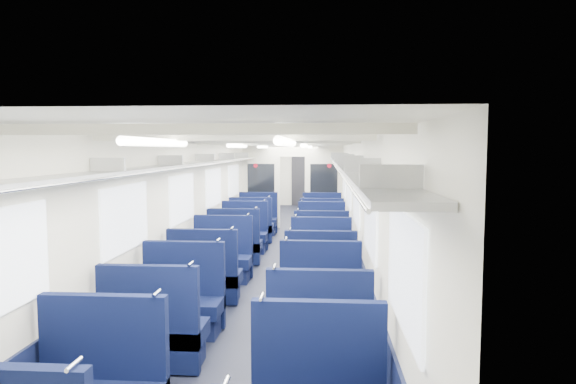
% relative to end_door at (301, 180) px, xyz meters
% --- Properties ---
extents(floor, '(2.80, 18.00, 0.01)m').
position_rel_end_door_xyz_m(floor, '(0.00, -8.94, -1.00)').
color(floor, black).
rests_on(floor, ground).
extents(ceiling, '(2.80, 18.00, 0.01)m').
position_rel_end_door_xyz_m(ceiling, '(0.00, -8.94, 1.35)').
color(ceiling, white).
rests_on(ceiling, wall_left).
extents(wall_left, '(0.02, 18.00, 2.35)m').
position_rel_end_door_xyz_m(wall_left, '(-1.40, -8.94, 0.18)').
color(wall_left, silver).
rests_on(wall_left, floor).
extents(dado_left, '(0.03, 17.90, 0.70)m').
position_rel_end_door_xyz_m(dado_left, '(-1.39, -8.94, -0.65)').
color(dado_left, '#0F1533').
rests_on(dado_left, floor).
extents(wall_right, '(0.02, 18.00, 2.35)m').
position_rel_end_door_xyz_m(wall_right, '(1.40, -8.94, 0.18)').
color(wall_right, silver).
rests_on(wall_right, floor).
extents(dado_right, '(0.03, 17.90, 0.70)m').
position_rel_end_door_xyz_m(dado_right, '(1.39, -8.94, -0.65)').
color(dado_right, '#0F1533').
rests_on(dado_right, floor).
extents(wall_far, '(2.80, 0.02, 2.35)m').
position_rel_end_door_xyz_m(wall_far, '(0.00, 0.06, 0.18)').
color(wall_far, silver).
rests_on(wall_far, floor).
extents(luggage_rack_left, '(0.36, 17.40, 0.18)m').
position_rel_end_door_xyz_m(luggage_rack_left, '(-1.21, -8.94, 0.97)').
color(luggage_rack_left, '#B2B5BA').
rests_on(luggage_rack_left, wall_left).
extents(luggage_rack_right, '(0.36, 17.40, 0.18)m').
position_rel_end_door_xyz_m(luggage_rack_right, '(1.21, -8.94, 0.97)').
color(luggage_rack_right, '#B2B5BA').
rests_on(luggage_rack_right, wall_right).
extents(windows, '(2.78, 15.60, 0.75)m').
position_rel_end_door_xyz_m(windows, '(0.00, -9.40, 0.42)').
color(windows, white).
rests_on(windows, wall_left).
extents(ceiling_fittings, '(2.70, 16.06, 0.11)m').
position_rel_end_door_xyz_m(ceiling_fittings, '(0.00, -9.20, 1.29)').
color(ceiling_fittings, silver).
rests_on(ceiling_fittings, ceiling).
extents(end_door, '(0.75, 0.06, 2.00)m').
position_rel_end_door_xyz_m(end_door, '(0.00, 0.00, 0.00)').
color(end_door, black).
rests_on(end_door, floor).
extents(bulkhead, '(2.80, 0.10, 2.35)m').
position_rel_end_door_xyz_m(bulkhead, '(-0.00, -5.70, 0.23)').
color(bulkhead, silver).
rests_on(bulkhead, floor).
extents(seat_4, '(1.00, 0.55, 1.12)m').
position_rel_end_door_xyz_m(seat_4, '(-0.83, -14.87, -0.66)').
color(seat_4, '#0C153D').
rests_on(seat_4, floor).
extents(seat_5, '(1.00, 0.55, 1.12)m').
position_rel_end_door_xyz_m(seat_5, '(0.83, -14.92, -0.66)').
color(seat_5, '#0C153D').
rests_on(seat_5, floor).
extents(seat_6, '(1.00, 0.55, 1.12)m').
position_rel_end_door_xyz_m(seat_6, '(-0.83, -13.88, -0.66)').
color(seat_6, '#0C153D').
rests_on(seat_6, floor).
extents(seat_7, '(1.00, 0.55, 1.12)m').
position_rel_end_door_xyz_m(seat_7, '(0.83, -13.72, -0.66)').
color(seat_7, '#0C153D').
rests_on(seat_7, floor).
extents(seat_8, '(1.00, 0.55, 1.12)m').
position_rel_end_door_xyz_m(seat_8, '(-0.83, -12.67, -0.66)').
color(seat_8, '#0C153D').
rests_on(seat_8, floor).
extents(seat_9, '(1.00, 0.55, 1.12)m').
position_rel_end_door_xyz_m(seat_9, '(0.83, -12.69, -0.66)').
color(seat_9, '#0C153D').
rests_on(seat_9, floor).
extents(seat_10, '(1.00, 0.55, 1.12)m').
position_rel_end_door_xyz_m(seat_10, '(-0.83, -11.46, -0.66)').
color(seat_10, '#0C153D').
rests_on(seat_10, floor).
extents(seat_11, '(1.00, 0.55, 1.12)m').
position_rel_end_door_xyz_m(seat_11, '(0.83, -11.56, -0.66)').
color(seat_11, '#0C153D').
rests_on(seat_11, floor).
extents(seat_12, '(1.00, 0.55, 1.12)m').
position_rel_end_door_xyz_m(seat_12, '(-0.83, -10.23, -0.66)').
color(seat_12, '#0C153D').
rests_on(seat_12, floor).
extents(seat_13, '(1.00, 0.55, 1.12)m').
position_rel_end_door_xyz_m(seat_13, '(0.83, -10.43, -0.66)').
color(seat_13, '#0C153D').
rests_on(seat_13, floor).
extents(seat_14, '(1.00, 0.55, 1.12)m').
position_rel_end_door_xyz_m(seat_14, '(-0.83, -9.09, -0.66)').
color(seat_14, '#0C153D').
rests_on(seat_14, floor).
extents(seat_15, '(1.00, 0.55, 1.12)m').
position_rel_end_door_xyz_m(seat_15, '(0.83, -9.10, -0.66)').
color(seat_15, '#0C153D').
rests_on(seat_15, floor).
extents(seat_16, '(1.00, 0.55, 1.12)m').
position_rel_end_door_xyz_m(seat_16, '(-0.83, -7.98, -0.66)').
color(seat_16, '#0C153D').
rests_on(seat_16, floor).
extents(seat_17, '(1.00, 0.55, 1.12)m').
position_rel_end_door_xyz_m(seat_17, '(0.83, -8.09, -0.66)').
color(seat_17, '#0C153D').
rests_on(seat_17, floor).
extents(seat_18, '(1.00, 0.55, 1.12)m').
position_rel_end_door_xyz_m(seat_18, '(-0.83, -6.84, -0.66)').
color(seat_18, '#0C153D').
rests_on(seat_18, floor).
extents(seat_19, '(1.00, 0.55, 1.12)m').
position_rel_end_door_xyz_m(seat_19, '(0.83, -6.85, -0.66)').
color(seat_19, '#0C153D').
rests_on(seat_19, floor).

